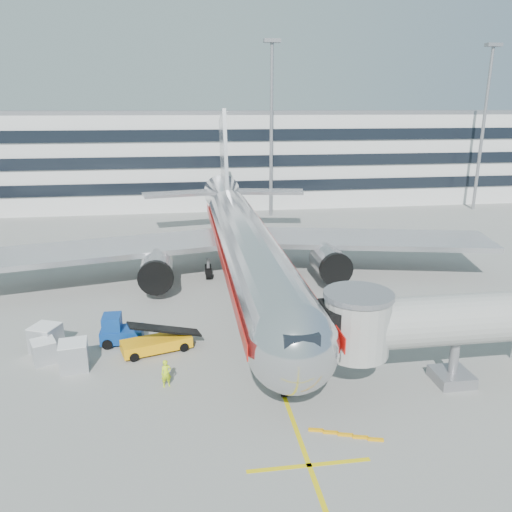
{
  "coord_description": "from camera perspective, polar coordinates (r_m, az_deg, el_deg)",
  "views": [
    {
      "loc": [
        -5.36,
        -33.14,
        16.28
      ],
      "look_at": [
        0.59,
        7.29,
        4.0
      ],
      "focal_mm": 35.0,
      "sensor_mm": 36.0,
      "label": 1
    }
  ],
  "objects": [
    {
      "name": "stop_bar",
      "position": [
        25.7,
        6.09,
        -22.7
      ],
      "size": [
        6.0,
        0.25,
        0.01
      ],
      "primitive_type": "cube",
      "color": "yellow",
      "rests_on": "ground"
    },
    {
      "name": "baggage_tug",
      "position": [
        37.18,
        -15.39,
        -8.27
      ],
      "size": [
        2.92,
        1.88,
        2.19
      ],
      "color": "navy",
      "rests_on": "ground"
    },
    {
      "name": "cargo_container_left",
      "position": [
        34.72,
        -20.11,
        -10.62
      ],
      "size": [
        1.98,
        1.98,
        1.85
      ],
      "color": "#B4B6BC",
      "rests_on": "ground"
    },
    {
      "name": "ramp_worker",
      "position": [
        31.3,
        -10.23,
        -13.08
      ],
      "size": [
        0.72,
        0.57,
        1.73
      ],
      "primitive_type": "imported",
      "rotation": [
        0.0,
        0.0,
        0.27
      ],
      "color": "#C8EF19",
      "rests_on": "ground"
    },
    {
      "name": "cargo_container_front",
      "position": [
        36.36,
        -23.08,
        -9.98
      ],
      "size": [
        1.89,
        1.89,
        1.53
      ],
      "color": "#B4B6BC",
      "rests_on": "ground"
    },
    {
      "name": "lead_in_line",
      "position": [
        46.42,
        -1.21,
        -3.8
      ],
      "size": [
        0.25,
        70.0,
        0.01
      ],
      "primitive_type": "cube",
      "color": "yellow",
      "rests_on": "ground"
    },
    {
      "name": "terminal",
      "position": [
        91.64,
        -5.08,
        11.35
      ],
      "size": [
        150.0,
        24.25,
        15.6
      ],
      "color": "silver",
      "rests_on": "ground"
    },
    {
      "name": "light_mast_east",
      "position": [
        88.83,
        24.67,
        14.36
      ],
      "size": [
        2.4,
        1.2,
        25.45
      ],
      "color": "gray",
      "rests_on": "ground"
    },
    {
      "name": "light_mast_centre",
      "position": [
        76.34,
        1.78,
        15.67
      ],
      "size": [
        2.4,
        1.2,
        25.45
      ],
      "color": "gray",
      "rests_on": "ground"
    },
    {
      "name": "cargo_container_right",
      "position": [
        37.83,
        -22.89,
        -8.63
      ],
      "size": [
        2.28,
        2.28,
        1.85
      ],
      "color": "#B4B6BC",
      "rests_on": "ground"
    },
    {
      "name": "main_jet",
      "position": [
        46.76,
        -1.51,
        1.79
      ],
      "size": [
        50.95,
        48.7,
        16.06
      ],
      "color": "silver",
      "rests_on": "ground"
    },
    {
      "name": "jet_bridge",
      "position": [
        33.07,
        24.64,
        -6.93
      ],
      "size": [
        17.8,
        4.5,
        7.0
      ],
      "color": "silver",
      "rests_on": "ground"
    },
    {
      "name": "belt_loader",
      "position": [
        35.55,
        -11.31,
        -9.67
      ],
      "size": [
        5.08,
        2.97,
        2.37
      ],
      "color": "#F09F0A",
      "rests_on": "ground"
    },
    {
      "name": "ground",
      "position": [
        37.32,
        0.74,
        -9.15
      ],
      "size": [
        180.0,
        180.0,
        0.0
      ],
      "primitive_type": "plane",
      "color": "gray",
      "rests_on": "ground"
    }
  ]
}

